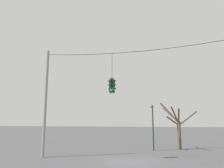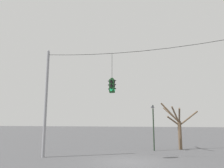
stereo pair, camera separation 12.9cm
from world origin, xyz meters
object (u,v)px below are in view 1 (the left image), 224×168
Objects in this scene: traffic_light_near_right_pole at (112,86)px; street_lamp at (153,120)px; utility_pole_left at (45,102)px; bare_tree at (178,125)px.

street_lamp is at bearing 67.11° from traffic_light_near_right_pole.
street_lamp is at bearing 36.54° from utility_pole_left.
street_lamp is at bearing -142.89° from bare_tree.
utility_pole_left is 12.43m from bare_tree.
utility_pole_left is at bearing -143.46° from street_lamp.
street_lamp is 0.93× the size of bare_tree.
traffic_light_near_right_pole is (5.24, 0.00, 1.02)m from utility_pole_left.
street_lamp is 2.85m from bare_tree.
utility_pole_left is 2.00× the size of street_lamp.
bare_tree is (4.62, 7.34, -2.89)m from traffic_light_near_right_pole.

